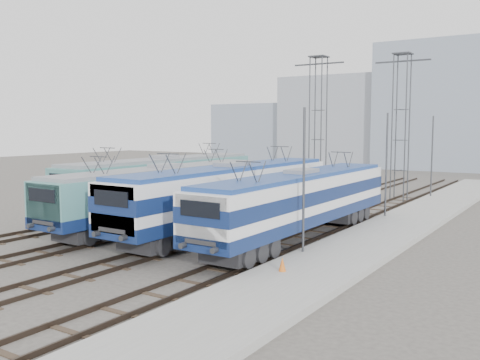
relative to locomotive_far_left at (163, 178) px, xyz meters
name	(u,v)px	position (x,y,z in m)	size (l,w,h in m)	color
ground	(138,244)	(6.75, -9.66, -2.32)	(160.00, 160.00, 0.00)	#514C47
platform	(379,236)	(16.95, -1.66, -2.17)	(4.00, 70.00, 0.30)	#9E9E99
locomotive_far_left	(163,178)	(0.00, 0.00, 0.00)	(2.95, 18.63, 3.51)	navy
locomotive_center_left	(163,190)	(4.50, -5.07, -0.09)	(2.82, 17.81, 3.35)	navy
locomotive_center_right	(230,191)	(9.00, -4.33, 0.09)	(2.98, 18.88, 3.55)	navy
locomotive_far_right	(300,199)	(13.50, -4.35, -0.03)	(2.83, 17.88, 3.36)	navy
catenary_tower_west	(318,120)	(6.75, 12.34, 4.33)	(4.50, 1.20, 12.00)	#3F4247
catenary_tower_east	(401,120)	(13.25, 14.34, 4.33)	(4.50, 1.20, 12.00)	#3F4247
mast_front	(304,184)	(15.35, -7.66, 1.18)	(0.12, 0.12, 7.00)	#3F4247
mast_mid	(386,167)	(15.35, 4.34, 1.18)	(0.12, 0.12, 7.00)	#3F4247
mast_rear	(432,158)	(15.35, 16.34, 1.18)	(0.12, 0.12, 7.00)	#3F4247
safety_cone	(282,264)	(16.18, -11.18, -1.73)	(0.31, 0.31, 0.57)	orange
building_west	(344,121)	(-7.25, 52.34, 4.68)	(18.00, 12.00, 14.00)	#959CA8
building_center	(462,106)	(10.75, 52.34, 6.68)	(22.00, 14.00, 18.00)	#8A96A8
building_far_west	(259,133)	(-23.25, 52.34, 2.68)	(14.00, 10.00, 10.00)	#8A96A8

